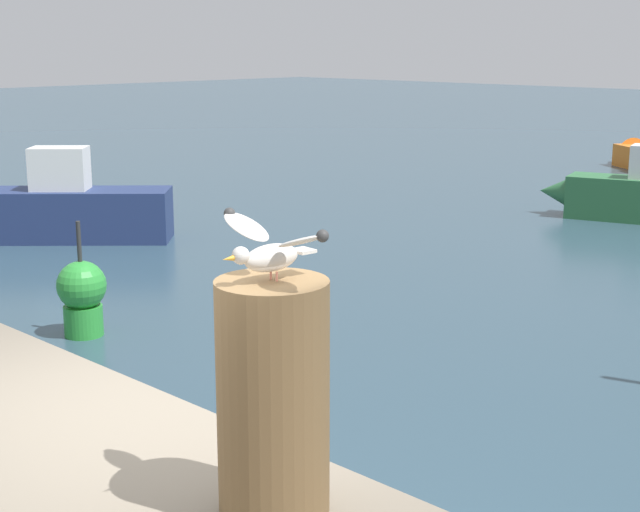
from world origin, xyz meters
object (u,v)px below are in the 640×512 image
(seagull, at_px, (270,248))
(channel_buoy, at_px, (82,295))
(mooring_post, at_px, (273,399))
(boat_navy, at_px, (36,210))
(boat_green, at_px, (629,195))

(seagull, xyz_separation_m, channel_buoy, (-6.66, 3.25, -2.08))
(mooring_post, height_order, seagull, seagull)
(seagull, height_order, boat_navy, seagull)
(seagull, relative_size, boat_green, 0.18)
(boat_green, bearing_deg, mooring_post, -68.79)
(mooring_post, relative_size, channel_buoy, 0.68)
(channel_buoy, bearing_deg, seagull, -26.01)
(seagull, bearing_deg, mooring_post, 83.96)
(boat_green, xyz_separation_m, channel_buoy, (-1.15, -10.96, -0.00))
(mooring_post, xyz_separation_m, boat_navy, (-11.79, 5.57, -1.48))
(boat_green, bearing_deg, channel_buoy, -95.97)
(boat_navy, bearing_deg, mooring_post, -25.28)
(boat_navy, height_order, channel_buoy, boat_navy)
(boat_green, bearing_deg, seagull, -68.79)
(seagull, distance_m, channel_buoy, 7.70)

